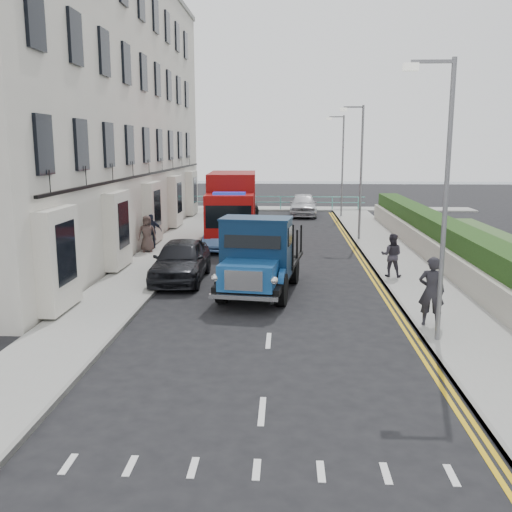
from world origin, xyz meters
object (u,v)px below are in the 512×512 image
Objects in this scene: parked_car_front at (181,260)px; pedestrian_east_near at (431,291)px; red_lorry at (232,206)px; lamp_far at (341,160)px; bedford_lorry at (257,261)px; lamp_near at (441,187)px; lamp_mid at (359,165)px.

pedestrian_east_near reaches higher than parked_car_front.
parked_car_front is at bearing -100.33° from red_lorry.
bedford_lorry is at bearing -102.21° from lamp_far.
pedestrian_east_near is (0.22, 1.18, -2.92)m from lamp_near.
lamp_mid is 1.20× the size of bedford_lorry.
lamp_mid is at bearing 75.92° from bedford_lorry.
lamp_far is (0.00, 10.00, 0.00)m from lamp_mid.
lamp_near is at bearing -40.41° from parked_car_front.
red_lorry is 1.53× the size of parked_car_front.
lamp_near is 1.20× the size of bedford_lorry.
pedestrian_east_near is at bearing -34.14° from parked_car_front.
lamp_far is at bearing 90.00° from lamp_mid.
lamp_near reaches higher than red_lorry.
lamp_near is 1.00× the size of lamp_far.
pedestrian_east_near is at bearing -89.14° from lamp_mid.
red_lorry is at bearing 107.55° from bedford_lorry.
parked_car_front is (-7.66, 6.57, -3.22)m from lamp_near.
pedestrian_east_near is at bearing -66.94° from red_lorry.
pedestrian_east_near is at bearing -24.85° from bedford_lorry.
pedestrian_east_near is (4.91, -3.15, -0.14)m from bedford_lorry.
lamp_far reaches higher than pedestrian_east_near.
lamp_far is 3.64× the size of pedestrian_east_near.
lamp_mid is at bearing 5.02° from red_lorry.
lamp_far is 24.99m from pedestrian_east_near.
lamp_near and lamp_far have the same top height.
red_lorry reaches higher than pedestrian_east_near.
bedford_lorry is 3.03× the size of pedestrian_east_near.
lamp_mid is 1.00× the size of lamp_far.
lamp_mid is 6.92m from red_lorry.
lamp_far is at bearing -76.64° from pedestrian_east_near.
lamp_far is 21.13m from parked_car_front.
lamp_mid and lamp_far have the same top height.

